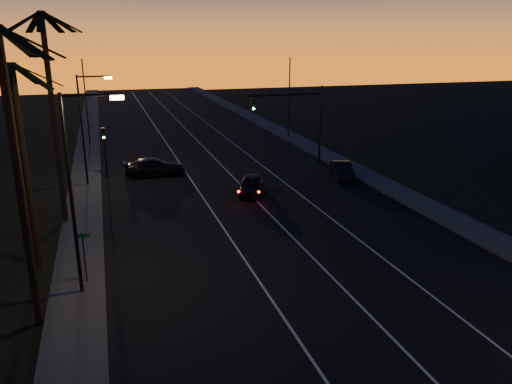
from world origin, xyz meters
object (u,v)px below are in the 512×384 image
object	(u,v)px
signal_mast	(297,112)
lead_car	(251,185)
right_car	(342,170)
cross_car	(155,167)

from	to	relation	value
signal_mast	lead_car	xyz separation A→B (m)	(-6.54, -7.72, -4.08)
lead_car	right_car	xyz separation A→B (m)	(8.40, 1.98, -0.03)
signal_mast	cross_car	world-z (taller)	signal_mast
signal_mast	lead_car	size ratio (longest dim) A/B	1.48
lead_car	right_car	size ratio (longest dim) A/B	1.13
signal_mast	right_car	xyz separation A→B (m)	(1.86, -5.73, -4.11)
right_car	cross_car	xyz separation A→B (m)	(-14.64, 5.25, 0.07)
lead_car	signal_mast	bearing A→B (deg)	49.74
signal_mast	cross_car	bearing A→B (deg)	-177.85
lead_car	right_car	world-z (taller)	lead_car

